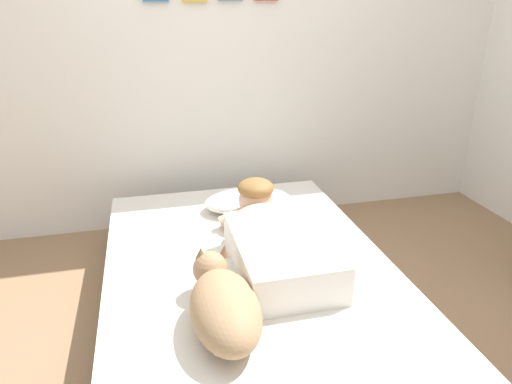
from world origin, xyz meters
name	(u,v)px	position (x,y,z in m)	size (l,w,h in m)	color
ground_plane	(270,346)	(0.00, 0.00, 0.00)	(12.05, 12.05, 0.00)	#8C6B4C
back_wall	(213,38)	(0.00, 1.45, 1.25)	(4.02, 0.12, 2.50)	silver
bed	(251,295)	(-0.05, 0.19, 0.15)	(1.38, 2.06, 0.31)	#4C4742
pillow	(248,201)	(0.09, 0.83, 0.37)	(0.52, 0.32, 0.11)	white
person_lying	(273,238)	(0.08, 0.26, 0.42)	(0.43, 0.92, 0.27)	silver
dog	(223,304)	(-0.24, -0.19, 0.41)	(0.26, 0.57, 0.21)	#9E7A56
coffee_cup	(264,216)	(0.14, 0.64, 0.35)	(0.12, 0.09, 0.07)	teal
cell_phone	(264,249)	(0.06, 0.34, 0.31)	(0.07, 0.14, 0.01)	black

